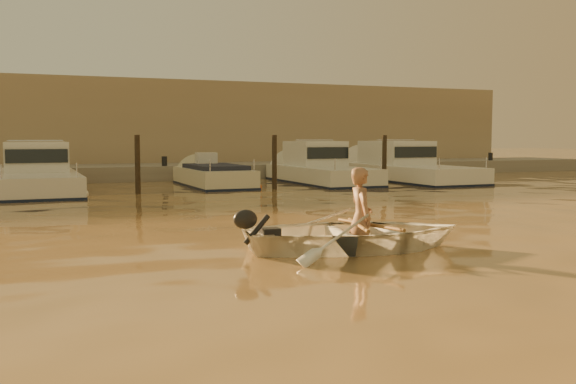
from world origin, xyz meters
name	(u,v)px	position (x,y,z in m)	size (l,w,h in m)	color
ground_plane	(314,271)	(0.00, 0.00, 0.00)	(160.00, 160.00, 0.00)	#96663C
dinghy	(355,233)	(1.41, 1.34, 0.27)	(2.71, 3.80, 0.79)	white
person	(361,217)	(1.50, 1.32, 0.55)	(0.62, 0.41, 1.71)	#94654A
outboard_motor	(269,236)	(-0.07, 1.61, 0.28)	(0.90, 0.40, 0.70)	black
oar_port	(369,225)	(1.65, 1.30, 0.42)	(0.06, 0.06, 2.10)	brown
oar_starboard	(358,225)	(1.45, 1.33, 0.42)	(0.06, 0.06, 2.10)	brown
moored_boat_2	(37,174)	(-3.35, 16.00, 0.62)	(2.63, 8.70, 1.75)	silver
moored_boat_3	(213,181)	(3.09, 16.00, 0.22)	(2.05, 5.92, 0.95)	beige
moored_boat_4	(321,168)	(7.78, 16.00, 0.62)	(2.44, 7.45, 1.75)	silver
moored_boat_5	(406,166)	(11.94, 16.00, 0.62)	(2.78, 9.14, 1.75)	white
piling_2	(138,167)	(-0.20, 13.80, 0.90)	(0.18, 0.18, 2.20)	#2D2319
piling_3	(274,165)	(4.80, 13.80, 0.90)	(0.18, 0.18, 2.20)	#2D2319
piling_4	(384,163)	(9.50, 13.80, 0.90)	(0.18, 0.18, 2.20)	#2D2319
fender_c	(84,194)	(-2.02, 13.18, 0.10)	(0.30, 0.30, 0.30)	white
fender_d	(258,187)	(4.11, 13.70, 0.10)	(0.30, 0.30, 0.30)	#D55619
fender_e	(366,185)	(8.17, 12.87, 0.10)	(0.30, 0.30, 0.30)	silver
quay	(114,176)	(0.00, 21.50, 0.15)	(52.00, 4.00, 1.00)	gray
waterfront_building	(99,128)	(0.00, 27.00, 2.40)	(46.00, 7.00, 4.80)	#9E8466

